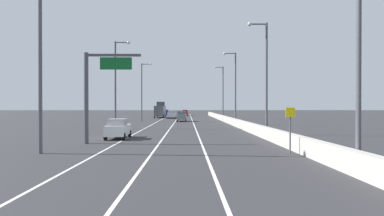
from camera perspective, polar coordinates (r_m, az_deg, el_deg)
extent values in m
plane|color=#2D2D30|center=(66.92, -1.25, -2.28)|extent=(320.00, 320.00, 0.00)
cube|color=silver|center=(58.22, -6.71, -2.68)|extent=(0.16, 130.00, 0.00)
cube|color=silver|center=(57.98, -3.26, -2.69)|extent=(0.16, 130.00, 0.00)
cube|color=silver|center=(57.95, 0.20, -2.69)|extent=(0.16, 130.00, 0.00)
cube|color=#B2ADA3|center=(43.59, 9.01, -2.99)|extent=(0.60, 120.00, 1.10)
cylinder|color=#47474C|center=(26.77, -19.02, 1.73)|extent=(0.36, 0.36, 7.50)
cube|color=#47474C|center=(26.49, -14.34, 9.47)|extent=(4.50, 0.20, 0.20)
cube|color=#0C5923|center=(26.22, -13.91, 8.02)|extent=(2.60, 0.10, 1.00)
cylinder|color=#4C4C51|center=(20.85, 17.73, -4.89)|extent=(0.10, 0.10, 2.40)
cube|color=yellow|center=(20.73, 17.78, -0.77)|extent=(0.60, 0.04, 0.60)
cylinder|color=#4C4C51|center=(16.55, 28.50, 10.18)|extent=(0.24, 0.24, 11.88)
cylinder|color=#4C4C51|center=(33.47, 13.65, 5.22)|extent=(0.24, 0.24, 11.88)
cube|color=#4C4C51|center=(34.24, 12.16, 14.95)|extent=(1.80, 0.12, 0.12)
sphere|color=beige|center=(34.05, 10.64, 15.04)|extent=(0.44, 0.44, 0.44)
cylinder|color=#4C4C51|center=(51.06, 8.06, 3.56)|extent=(0.24, 0.24, 11.88)
cube|color=#4C4C51|center=(51.57, 7.06, 10.00)|extent=(1.80, 0.12, 0.12)
sphere|color=beige|center=(51.46, 6.05, 10.02)|extent=(0.44, 0.44, 0.44)
cylinder|color=#4C4C51|center=(68.96, 5.77, 2.73)|extent=(0.24, 0.24, 11.88)
cube|color=#4C4C51|center=(69.34, 5.02, 7.52)|extent=(1.80, 0.12, 0.12)
sphere|color=beige|center=(69.25, 4.28, 7.53)|extent=(0.44, 0.44, 0.44)
cylinder|color=#4C4C51|center=(22.51, -26.32, 7.56)|extent=(0.24, 0.24, 11.88)
cylinder|color=#4C4C51|center=(43.08, -14.02, 4.14)|extent=(0.24, 0.24, 11.88)
cube|color=#4C4C51|center=(43.65, -12.86, 11.76)|extent=(1.80, 0.12, 0.12)
sphere|color=beige|center=(43.48, -11.67, 11.81)|extent=(0.44, 0.44, 0.44)
cylinder|color=#4C4C51|center=(64.31, -9.31, 2.90)|extent=(0.24, 0.24, 11.88)
cube|color=#4C4C51|center=(64.70, -8.52, 8.03)|extent=(1.80, 0.12, 0.12)
sphere|color=beige|center=(64.59, -7.72, 8.05)|extent=(0.44, 0.44, 0.44)
cube|color=white|center=(30.22, -13.51, -3.98)|extent=(1.84, 4.04, 0.95)
cube|color=#96969E|center=(29.78, -13.67, -2.54)|extent=(1.60, 1.83, 0.60)
cylinder|color=black|center=(31.96, -14.37, -4.60)|extent=(0.23, 0.68, 0.68)
cylinder|color=black|center=(31.64, -11.47, -4.65)|extent=(0.23, 0.68, 0.68)
cylinder|color=black|center=(28.93, -15.73, -5.12)|extent=(0.23, 0.68, 0.68)
cylinder|color=black|center=(28.58, -12.55, -5.19)|extent=(0.23, 0.68, 0.68)
cube|color=slate|center=(61.85, -1.93, -1.65)|extent=(1.87, 4.58, 1.14)
cube|color=#4D505A|center=(61.37, -1.94, -0.86)|extent=(1.62, 2.07, 0.60)
cylinder|color=black|center=(63.73, -2.63, -2.11)|extent=(0.23, 0.68, 0.68)
cylinder|color=black|center=(63.69, -1.14, -2.11)|extent=(0.23, 0.68, 0.68)
cylinder|color=black|center=(60.07, -2.76, -2.26)|extent=(0.23, 0.68, 0.68)
cylinder|color=black|center=(60.03, -1.18, -2.26)|extent=(0.23, 0.68, 0.68)
cube|color=red|center=(96.79, -1.31, -0.98)|extent=(1.79, 4.13, 0.95)
cube|color=maroon|center=(96.37, -1.31, -0.52)|extent=(1.54, 1.87, 0.60)
cylinder|color=black|center=(98.40, -1.77, -1.23)|extent=(0.23, 0.68, 0.68)
cylinder|color=black|center=(98.42, -0.87, -1.23)|extent=(0.23, 0.68, 0.68)
cylinder|color=black|center=(95.20, -1.76, -1.29)|extent=(0.23, 0.68, 0.68)
cylinder|color=black|center=(95.22, -0.83, -1.28)|extent=(0.23, 0.68, 0.68)
cube|color=#B7B7BC|center=(77.15, -3.85, -1.29)|extent=(2.06, 4.83, 1.03)
cube|color=gray|center=(76.66, -3.86, -0.69)|extent=(1.74, 2.20, 0.60)
cylinder|color=black|center=(79.11, -4.46, -1.63)|extent=(0.25, 0.69, 0.68)
cylinder|color=black|center=(79.09, -3.21, -1.63)|extent=(0.25, 0.69, 0.68)
cylinder|color=black|center=(75.26, -4.53, -1.73)|extent=(0.25, 0.69, 0.68)
cylinder|color=black|center=(75.24, -3.21, -1.73)|extent=(0.25, 0.69, 0.68)
cube|color=#1E389E|center=(96.82, -4.90, -0.96)|extent=(2.01, 4.69, 1.02)
cube|color=navy|center=(96.34, -4.93, -0.48)|extent=(1.71, 2.14, 0.60)
cylinder|color=black|center=(98.78, -5.28, -1.23)|extent=(0.24, 0.69, 0.68)
cylinder|color=black|center=(98.61, -4.30, -1.23)|extent=(0.24, 0.69, 0.68)
cylinder|color=black|center=(95.07, -5.52, -1.29)|extent=(0.24, 0.69, 0.68)
cylinder|color=black|center=(94.89, -4.50, -1.29)|extent=(0.24, 0.69, 0.68)
cube|color=#4C4C51|center=(82.42, -5.92, -0.51)|extent=(2.41, 9.05, 2.65)
cube|color=#3A3A45|center=(84.39, -5.81, 0.78)|extent=(2.11, 1.99, 1.10)
cylinder|color=black|center=(86.36, -6.44, -1.35)|extent=(0.22, 1.00, 1.00)
cylinder|color=black|center=(86.17, -4.96, -1.35)|extent=(0.22, 1.00, 1.00)
cylinder|color=black|center=(78.75, -6.98, -1.52)|extent=(0.22, 1.00, 1.00)
cylinder|color=black|center=(78.55, -5.35, -1.52)|extent=(0.22, 1.00, 1.00)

